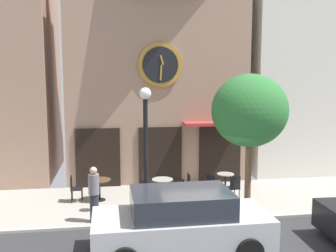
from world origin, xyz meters
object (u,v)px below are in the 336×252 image
object	(u,v)px
cafe_chair_outer	(234,186)
cafe_chair_near_tree	(147,180)
cafe_chair_right_end	(74,187)
cafe_chair_near_lamp	(147,191)
cafe_table_center	(225,180)
cafe_table_near_door	(162,185)
cafe_chair_corner	(213,185)
pedestrian_grey	(94,194)
street_tree	(250,111)
parked_car_silver	(181,222)
cafe_table_center_right	(99,185)
street_lamp	(146,151)
cafe_chair_facing_street	(178,190)
cafe_chair_mid_row	(186,184)

from	to	relation	value
cafe_chair_outer	cafe_chair_near_tree	distance (m)	3.14
cafe_chair_right_end	cafe_chair_near_lamp	size ratio (longest dim) A/B	1.00
cafe_table_center	cafe_table_near_door	bearing A→B (deg)	-171.93
cafe_chair_corner	pedestrian_grey	xyz separation A→B (m)	(-4.01, -1.51, 0.33)
street_tree	cafe_chair_corner	world-z (taller)	street_tree
cafe_chair_near_lamp	cafe_chair_corner	bearing A→B (deg)	8.69
pedestrian_grey	parked_car_silver	world-z (taller)	pedestrian_grey
pedestrian_grey	cafe_table_center_right	bearing A→B (deg)	87.28
street_lamp	pedestrian_grey	size ratio (longest dim) A/B	2.37
cafe_table_center	cafe_chair_near_lamp	world-z (taller)	cafe_chair_near_lamp
cafe_table_center_right	cafe_chair_outer	bearing A→B (deg)	-9.39
street_lamp	cafe_table_near_door	bearing A→B (deg)	63.63
cafe_chair_corner	cafe_chair_near_tree	distance (m)	2.42
street_lamp	cafe_table_center	world-z (taller)	street_lamp
cafe_chair_facing_street	parked_car_silver	world-z (taller)	parked_car_silver
cafe_table_center_right	cafe_chair_corner	distance (m)	3.94
cafe_table_center_right	cafe_chair_facing_street	distance (m)	2.75
cafe_table_center	cafe_chair_facing_street	bearing A→B (deg)	-152.25
cafe_chair_outer	cafe_chair_near_lamp	distance (m)	3.01
cafe_chair_mid_row	parked_car_silver	size ratio (longest dim) A/B	0.21
street_tree	cafe_chair_right_end	distance (m)	6.42
street_tree	cafe_chair_outer	size ratio (longest dim) A/B	4.86
street_lamp	cafe_chair_mid_row	distance (m)	2.52
cafe_table_center	cafe_chair_near_lamp	distance (m)	3.13
cafe_chair_facing_street	cafe_chair_mid_row	bearing A→B (deg)	57.17
parked_car_silver	street_tree	bearing A→B (deg)	43.98
cafe_chair_near_tree	pedestrian_grey	xyz separation A→B (m)	(-1.78, -2.45, 0.33)
cafe_table_center	cafe_chair_facing_street	world-z (taller)	cafe_chair_facing_street
street_tree	cafe_table_center	world-z (taller)	street_tree
cafe_table_center_right	cafe_chair_right_end	xyz separation A→B (m)	(-0.85, -0.01, -0.02)
street_tree	cafe_chair_facing_street	world-z (taller)	street_tree
cafe_chair_right_end	pedestrian_grey	distance (m)	2.15
parked_car_silver	cafe_chair_corner	bearing A→B (deg)	64.52
street_tree	cafe_table_center_right	bearing A→B (deg)	159.20
street_lamp	cafe_chair_mid_row	size ratio (longest dim) A/B	4.40
cafe_chair_right_end	cafe_chair_outer	xyz separation A→B (m)	(5.43, -0.75, 0.00)
street_lamp	cafe_chair_facing_street	bearing A→B (deg)	32.94
cafe_table_center_right	cafe_chair_right_end	world-z (taller)	cafe_chair_right_end
street_lamp	cafe_table_center	bearing A→B (deg)	29.70
cafe_table_center	street_tree	bearing A→B (deg)	-85.46
cafe_chair_corner	cafe_chair_near_lamp	bearing A→B (deg)	-171.31
street_lamp	street_tree	world-z (taller)	street_tree
cafe_table_center_right	cafe_chair_right_end	bearing A→B (deg)	-179.19
cafe_table_center	cafe_chair_corner	xyz separation A→B (m)	(-0.64, -0.60, 0.03)
cafe_chair_right_end	cafe_chair_corner	distance (m)	4.79
cafe_chair_facing_street	cafe_chair_outer	size ratio (longest dim) A/B	1.00
cafe_chair_corner	street_tree	bearing A→B (deg)	-58.72
parked_car_silver	cafe_table_center	bearing A→B (deg)	60.93
street_lamp	cafe_chair_mid_row	bearing A→B (deg)	41.55
parked_car_silver	cafe_chair_right_end	bearing A→B (deg)	124.48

